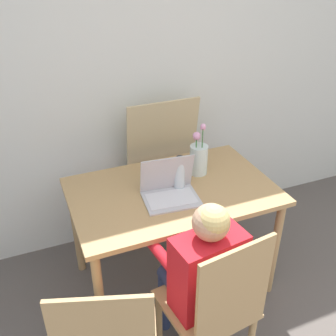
% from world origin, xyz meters
% --- Properties ---
extents(wall_back, '(6.40, 0.05, 2.50)m').
position_xyz_m(wall_back, '(0.00, 2.23, 1.25)').
color(wall_back, silver).
rests_on(wall_back, ground_plane).
extents(dining_table, '(1.18, 0.75, 0.72)m').
position_xyz_m(dining_table, '(-0.18, 1.57, 0.63)').
color(dining_table, tan).
rests_on(dining_table, ground_plane).
extents(chair_occupied, '(0.45, 0.45, 0.93)m').
position_xyz_m(chair_occupied, '(-0.24, 0.90, 0.47)').
color(chair_occupied, tan).
rests_on(chair_occupied, ground_plane).
extents(person_seated, '(0.39, 0.46, 1.02)m').
position_xyz_m(person_seated, '(-0.26, 1.03, 0.63)').
color(person_seated, red).
rests_on(person_seated, ground_plane).
extents(laptop, '(0.33, 0.26, 0.23)m').
position_xyz_m(laptop, '(-0.22, 1.51, 0.77)').
color(laptop, '#B2B2B7').
rests_on(laptop, dining_table).
extents(flower_vase, '(0.11, 0.11, 0.34)m').
position_xyz_m(flower_vase, '(0.04, 1.69, 0.83)').
color(flower_vase, silver).
rests_on(flower_vase, dining_table).
extents(water_bottle, '(0.06, 0.06, 0.21)m').
position_xyz_m(water_bottle, '(-0.13, 1.57, 0.82)').
color(water_bottle, silver).
rests_on(water_bottle, dining_table).
extents(cardboard_panel, '(0.50, 0.17, 1.08)m').
position_xyz_m(cardboard_panel, '(-0.05, 2.09, 0.54)').
color(cardboard_panel, tan).
rests_on(cardboard_panel, ground_plane).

